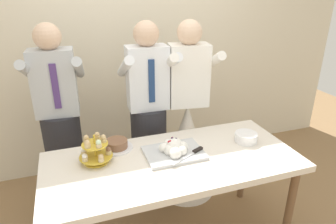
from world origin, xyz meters
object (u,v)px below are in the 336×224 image
at_px(person_groom, 149,125).
at_px(main_cake_tray, 174,150).
at_px(plate_stack, 246,137).
at_px(person_bride, 187,138).
at_px(dessert_table, 173,168).
at_px(round_cake, 117,145).
at_px(cupcake_stand, 96,151).
at_px(person_guest, 62,132).

bearing_deg(person_groom, main_cake_tray, -87.43).
xyz_separation_m(plate_stack, person_groom, (-0.62, 0.59, -0.07)).
bearing_deg(person_groom, person_bride, -6.85).
bearing_deg(dessert_table, main_cake_tray, 62.07).
bearing_deg(dessert_table, person_groom, 89.71).
xyz_separation_m(dessert_table, person_bride, (0.36, 0.60, -0.12)).
relative_size(dessert_table, plate_stack, 10.10).
bearing_deg(round_cake, dessert_table, -38.72).
bearing_deg(person_bride, person_groom, 173.15).
relative_size(cupcake_stand, main_cake_tray, 0.55).
xyz_separation_m(cupcake_stand, plate_stack, (1.14, -0.09, -0.05)).
distance_m(plate_stack, person_guest, 1.54).
relative_size(person_groom, person_guest, 1.00).
height_order(cupcake_stand, person_guest, person_guest).
xyz_separation_m(main_cake_tray, person_bride, (0.33, 0.54, -0.23)).
relative_size(main_cake_tray, person_groom, 0.25).
bearing_deg(person_groom, cupcake_stand, -135.93).
height_order(plate_stack, person_groom, person_groom).
bearing_deg(plate_stack, cupcake_stand, 175.73).
bearing_deg(plate_stack, round_cake, 166.97).
bearing_deg(person_groom, person_guest, 171.57).
bearing_deg(person_groom, round_cake, -134.18).
bearing_deg(dessert_table, cupcake_stand, 164.90).
relative_size(dessert_table, person_groom, 1.08).
bearing_deg(person_bride, dessert_table, -120.69).
bearing_deg(person_bride, person_guest, 172.08).
xyz_separation_m(dessert_table, main_cake_tray, (0.03, 0.06, 0.11)).
distance_m(dessert_table, person_groom, 0.64).
distance_m(dessert_table, person_guest, 1.06).
distance_m(plate_stack, person_bride, 0.65).
bearing_deg(round_cake, plate_stack, -13.03).
relative_size(round_cake, person_bride, 0.14).
xyz_separation_m(round_cake, person_guest, (-0.39, 0.47, -0.06)).
distance_m(round_cake, person_bride, 0.81).
relative_size(plate_stack, person_guest, 0.11).
bearing_deg(round_cake, person_groom, 45.82).
distance_m(dessert_table, round_cake, 0.46).
bearing_deg(person_bride, cupcake_stand, -152.17).
distance_m(main_cake_tray, plate_stack, 0.60).
bearing_deg(person_guest, main_cake_tray, -42.17).
relative_size(main_cake_tray, plate_stack, 2.36).
bearing_deg(cupcake_stand, person_guest, 110.02).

